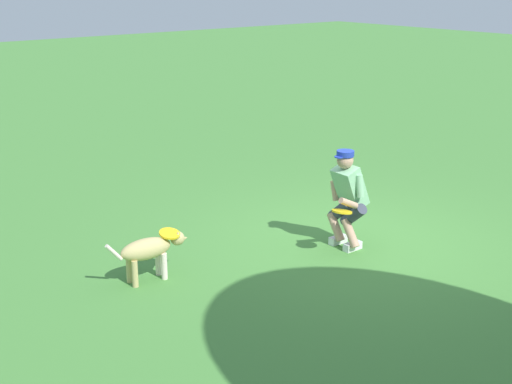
# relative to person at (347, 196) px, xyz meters

# --- Properties ---
(ground_plane) EXTENTS (60.00, 60.00, 0.00)m
(ground_plane) POSITION_rel_person_xyz_m (-0.20, 0.04, -0.70)
(ground_plane) COLOR #468439
(person) EXTENTS (0.59, 0.65, 1.29)m
(person) POSITION_rel_person_xyz_m (0.00, 0.00, 0.00)
(person) COLOR silver
(person) RESTS_ON ground_plane
(dog) EXTENTS (1.04, 0.29, 0.56)m
(dog) POSITION_rel_person_xyz_m (2.49, -0.70, -0.33)
(dog) COLOR tan
(dog) RESTS_ON ground_plane
(frisbee_flying) EXTENTS (0.33, 0.33, 0.10)m
(frisbee_flying) POSITION_rel_person_xyz_m (2.24, -0.69, -0.18)
(frisbee_flying) COLOR yellow
(frisbee_held) EXTENTS (0.35, 0.35, 0.09)m
(frisbee_held) POSITION_rel_person_xyz_m (0.32, 0.22, -0.09)
(frisbee_held) COLOR yellow
(frisbee_held) RESTS_ON person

